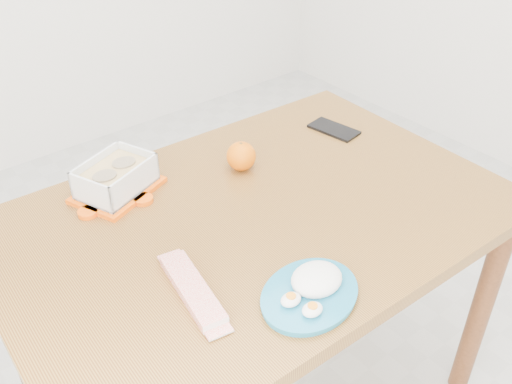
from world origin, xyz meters
TOP-DOWN VIEW (x-y plane):
  - ground at (0.00, 0.00)m, footprint 3.50×3.50m
  - dining_table at (-0.17, -0.14)m, footprint 1.28×0.88m
  - food_container at (-0.40, 0.15)m, footprint 0.25×0.23m
  - orange_fruit at (-0.08, 0.04)m, footprint 0.08×0.08m
  - rice_plate at (-0.27, -0.43)m, footprint 0.27×0.27m
  - candy_bar at (-0.45, -0.27)m, footprint 0.09×0.23m
  - smartphone at (0.27, 0.03)m, footprint 0.10×0.16m

SIDE VIEW (x-z plane):
  - ground at x=0.00m, z-range 0.00..0.00m
  - dining_table at x=-0.17m, z-range 0.28..1.03m
  - smartphone at x=0.27m, z-range 0.75..0.76m
  - candy_bar at x=-0.45m, z-range 0.75..0.77m
  - rice_plate at x=-0.27m, z-range 0.74..0.80m
  - orange_fruit at x=-0.08m, z-range 0.75..0.83m
  - food_container at x=-0.40m, z-range 0.75..0.84m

